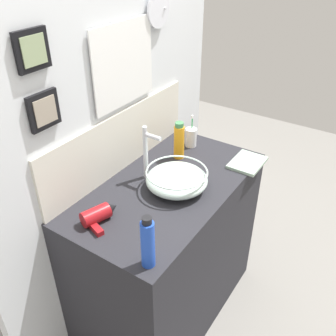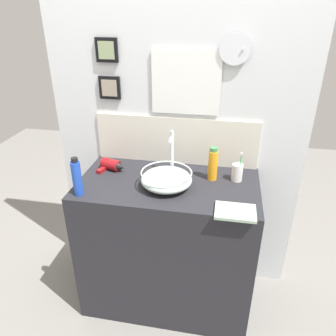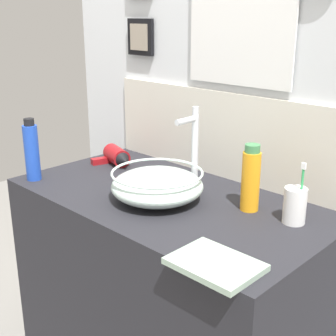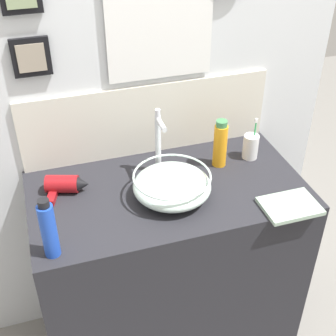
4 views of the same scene
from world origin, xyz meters
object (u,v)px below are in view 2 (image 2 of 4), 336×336
glass_bowl_sink (166,179)px  lotion_bottle (77,178)px  hair_drier (112,165)px  toothbrush_cup (237,172)px  hand_towel (235,212)px  faucet (172,150)px  soap_dispenser (213,164)px

glass_bowl_sink → lotion_bottle: 0.50m
hair_drier → toothbrush_cup: (0.79, 0.01, 0.02)m
glass_bowl_sink → hand_towel: bearing=-26.3°
glass_bowl_sink → faucet: bearing=90.0°
lotion_bottle → soap_dispenser: bearing=23.8°
glass_bowl_sink → toothbrush_cup: size_ratio=1.61×
soap_dispenser → lotion_bottle: 0.80m
soap_dispenser → hand_towel: bearing=-67.6°
faucet → lotion_bottle: bearing=-143.7°
hair_drier → faucet: bearing=3.3°
toothbrush_cup → glass_bowl_sink: bearing=-158.5°
hair_drier → hand_towel: 0.86m
glass_bowl_sink → hand_towel: size_ratio=1.42×
hair_drier → hand_towel: bearing=-24.0°
faucet → hair_drier: 0.41m
glass_bowl_sink → hand_towel: glass_bowl_sink is taller
lotion_bottle → glass_bowl_sink: bearing=20.1°
lotion_bottle → hair_drier: bearing=75.2°
soap_dispenser → lotion_bottle: lotion_bottle is taller
hand_towel → faucet: bearing=137.1°
faucet → toothbrush_cup: (0.41, -0.01, -0.11)m
glass_bowl_sink → hair_drier: bearing=158.5°
faucet → hand_towel: 0.57m
faucet → lotion_bottle: faucet is taller
glass_bowl_sink → soap_dispenser: 0.30m
lotion_bottle → toothbrush_cup: bearing=20.8°
faucet → toothbrush_cup: faucet is taller
faucet → lotion_bottle: size_ratio=1.25×
glass_bowl_sink → soap_dispenser: soap_dispenser is taller
faucet → hair_drier: size_ratio=1.57×
toothbrush_cup → soap_dispenser: size_ratio=0.88×
glass_bowl_sink → hair_drier: size_ratio=1.65×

